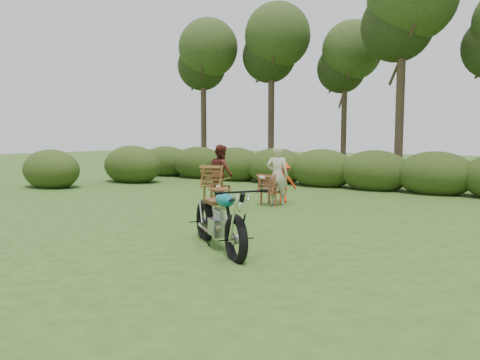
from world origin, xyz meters
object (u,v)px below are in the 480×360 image
Objects in this scene: lawn_chair_right at (272,205)px; cup at (218,187)px; adult_a at (277,205)px; child at (283,203)px; side_table at (219,199)px; lawn_chair_left at (217,201)px; adult_b at (221,201)px; motorcycle at (219,248)px.

lawn_chair_right is 1.71m from cup.
adult_a is 0.50m from child.
side_table is (-0.77, -1.39, 0.27)m from lawn_chair_right.
lawn_chair_left is at bearing 10.46° from lawn_chair_right.
lawn_chair_right is at bearing 61.30° from cup.
cup is (-0.77, -1.42, 0.58)m from lawn_chair_right.
child is (1.64, 0.74, 0.00)m from adult_b.
lawn_chair_right is at bearing 144.65° from motorcycle.
adult_a is at bearing -154.17° from lawn_chair_right.
motorcycle is 19.58× the size of cup.
child is at bearing 67.77° from cup.
side_table is at bearing 157.39° from adult_b.
adult_b is (0.10, 0.08, 0.00)m from lawn_chair_left.
cup is 0.07× the size of adult_a.
adult_b reaches higher than cup.
child reaches higher than lawn_chair_right.
cup is 0.10× the size of child.
child is at bearing -123.40° from adult_b.
lawn_chair_left is 9.07× the size of cup.
child is at bearing 142.37° from motorcycle.
lawn_chair_right is 0.52× the size of adult_a.
adult_a reaches higher than side_table.
lawn_chair_right is 0.55m from child.
adult_a is 1.00× the size of adult_b.
cup is 1.82m from adult_a.
side_table is at bearing 44.83° from child.
lawn_chair_left is 1.59m from cup.
cup reaches higher than lawn_chair_right.
cup reaches higher than side_table.
adult_a is 1.75m from adult_b.
motorcycle is at bearing 112.22° from lawn_chair_right.
lawn_chair_left is 1.49m from side_table.
motorcycle is 4.22m from side_table.
lawn_chair_left is at bearing 162.00° from motorcycle.
lawn_chair_right is at bearing 61.21° from side_table.
child is (0.03, 0.55, 0.00)m from lawn_chair_right.
cup is at bearing 161.60° from motorcycle.
adult_a reaches higher than lawn_chair_left.
adult_b is (-3.40, 4.56, 0.00)m from motorcycle.
cup is at bearing 115.46° from lawn_chair_left.
child is (-1.75, 5.29, 0.00)m from motorcycle.
motorcycle reaches higher than child.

